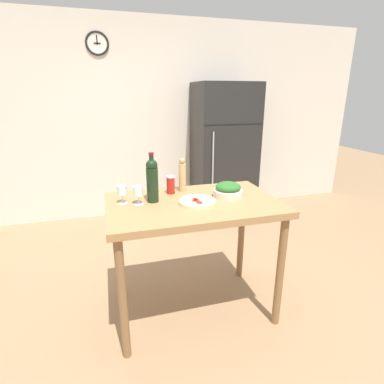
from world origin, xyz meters
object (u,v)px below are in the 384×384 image
(wine_bottle, at_px, (152,179))
(salt_canister, at_px, (171,185))
(refrigerator, at_px, (224,151))
(pepper_mill, at_px, (182,175))
(salad_bowl, at_px, (228,190))
(wine_glass_far, at_px, (122,191))
(wine_glass_near, at_px, (138,192))
(homemade_pizza, at_px, (197,202))

(wine_bottle, distance_m, salt_canister, 0.24)
(refrigerator, distance_m, pepper_mill, 1.90)
(wine_bottle, xyz_separation_m, salad_bowl, (0.56, -0.04, -0.11))
(wine_glass_far, relative_size, salad_bowl, 0.59)
(wine_glass_far, xyz_separation_m, pepper_mill, (0.48, 0.16, 0.04))
(wine_glass_near, height_order, salad_bowl, wine_glass_near)
(wine_glass_far, relative_size, pepper_mill, 0.49)
(wine_glass_far, bearing_deg, homemade_pizza, -16.21)
(refrigerator, xyz_separation_m, wine_bottle, (-1.26, -1.79, 0.18))
(wine_glass_near, xyz_separation_m, salad_bowl, (0.67, -0.01, -0.04))
(refrigerator, relative_size, salt_canister, 12.85)
(wine_glass_far, relative_size, salt_canister, 0.94)
(salad_bowl, bearing_deg, pepper_mill, 143.02)
(salt_canister, bearing_deg, wine_bottle, -138.07)
(refrigerator, relative_size, wine_glass_near, 13.64)
(homemade_pizza, bearing_deg, wine_glass_near, 166.10)
(refrigerator, distance_m, salt_canister, 1.98)
(salad_bowl, bearing_deg, wine_glass_near, 179.03)
(pepper_mill, xyz_separation_m, homemade_pizza, (0.03, -0.31, -0.11))
(pepper_mill, bearing_deg, wine_glass_near, -150.13)
(wine_bottle, distance_m, pepper_mill, 0.32)
(wine_glass_near, bearing_deg, salt_canister, 33.58)
(wine_glass_near, distance_m, homemade_pizza, 0.42)
(wine_glass_far, bearing_deg, refrigerator, 50.34)
(wine_glass_far, height_order, homemade_pizza, wine_glass_far)
(wine_bottle, height_order, salt_canister, wine_bottle)
(pepper_mill, distance_m, salad_bowl, 0.38)
(wine_glass_near, bearing_deg, homemade_pizza, -13.90)
(wine_glass_far, bearing_deg, salt_canister, 19.12)
(wine_glass_far, distance_m, salt_canister, 0.40)
(pepper_mill, distance_m, homemade_pizza, 0.33)
(wine_glass_far, distance_m, homemade_pizza, 0.53)
(refrigerator, bearing_deg, wine_glass_far, -129.66)
(wine_glass_near, height_order, salt_canister, salt_canister)
(wine_glass_near, distance_m, salad_bowl, 0.67)
(salad_bowl, distance_m, homemade_pizza, 0.28)
(refrigerator, relative_size, salad_bowl, 8.09)
(homemade_pizza, height_order, salt_canister, salt_canister)
(wine_glass_far, bearing_deg, pepper_mill, 19.03)
(refrigerator, relative_size, pepper_mill, 6.75)
(pepper_mill, bearing_deg, salt_canister, -161.28)
(wine_glass_near, relative_size, salt_canister, 0.94)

